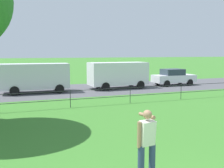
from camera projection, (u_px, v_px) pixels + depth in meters
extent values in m
cube|color=#4C4C51|center=(54.00, 91.00, 20.75)|extent=(80.00, 7.59, 0.01)
cylinder|color=#232328|center=(70.00, 99.00, 14.43)|extent=(0.04, 0.04, 1.00)
cylinder|color=#232328|center=(130.00, 95.00, 15.71)|extent=(0.04, 0.04, 1.00)
cylinder|color=#232328|center=(181.00, 92.00, 16.99)|extent=(0.04, 0.04, 1.00)
cylinder|color=#232328|center=(70.00, 100.00, 14.44)|extent=(29.44, 0.03, 0.03)
cylinder|color=#232328|center=(70.00, 91.00, 14.38)|extent=(29.44, 0.03, 0.03)
cylinder|color=navy|center=(141.00, 164.00, 6.15)|extent=(0.16, 0.16, 0.87)
cylinder|color=navy|center=(152.00, 161.00, 6.30)|extent=(0.16, 0.16, 0.87)
cube|color=silver|center=(147.00, 133.00, 6.14)|extent=(0.39, 0.31, 0.61)
sphere|color=#A87A5B|center=(147.00, 115.00, 6.08)|extent=(0.22, 0.22, 0.22)
cylinder|color=#A87A5B|center=(147.00, 116.00, 6.46)|extent=(0.16, 0.63, 0.13)
cylinder|color=#A87A5B|center=(139.00, 135.00, 6.04)|extent=(0.09, 0.09, 0.62)
cube|color=silver|center=(35.00, 76.00, 19.74)|extent=(5.04, 2.07, 1.90)
cube|color=#283342|center=(61.00, 71.00, 20.35)|extent=(0.16, 1.67, 0.76)
cylinder|color=black|center=(56.00, 86.00, 21.28)|extent=(0.69, 0.26, 0.68)
cylinder|color=black|center=(60.00, 89.00, 19.53)|extent=(0.69, 0.26, 0.68)
cylinder|color=black|center=(15.00, 88.00, 20.23)|extent=(0.69, 0.26, 0.68)
cylinder|color=black|center=(15.00, 91.00, 18.49)|extent=(0.69, 0.26, 0.68)
cube|color=white|center=(118.00, 73.00, 22.16)|extent=(5.06, 2.11, 1.90)
cube|color=#283342|center=(139.00, 69.00, 22.87)|extent=(0.17, 1.67, 0.76)
cylinder|color=black|center=(131.00, 82.00, 23.76)|extent=(0.69, 0.26, 0.68)
cylinder|color=black|center=(140.00, 85.00, 22.05)|extent=(0.69, 0.26, 0.68)
cylinder|color=black|center=(98.00, 84.00, 22.56)|extent=(0.69, 0.26, 0.68)
cylinder|color=black|center=(106.00, 87.00, 20.85)|extent=(0.69, 0.26, 0.68)
cube|color=silver|center=(174.00, 78.00, 24.40)|extent=(4.02, 1.75, 0.68)
cube|color=#2D3847|center=(173.00, 72.00, 24.28)|extent=(1.92, 1.55, 0.56)
cylinder|color=black|center=(180.00, 81.00, 25.61)|extent=(0.60, 0.21, 0.60)
cylinder|color=black|center=(190.00, 82.00, 24.10)|extent=(0.60, 0.21, 0.60)
cylinder|color=black|center=(158.00, 82.00, 24.78)|extent=(0.60, 0.21, 0.60)
cylinder|color=black|center=(167.00, 83.00, 23.27)|extent=(0.60, 0.21, 0.60)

